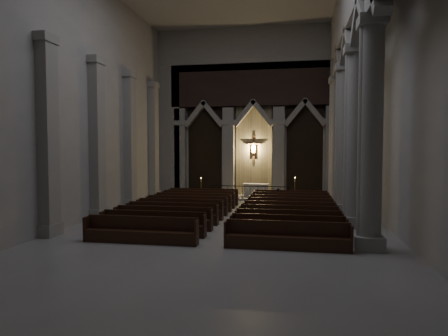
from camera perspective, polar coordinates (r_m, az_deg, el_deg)
name	(u,v)px	position (r m, az deg, el deg)	size (l,w,h in m)	color
room	(226,52)	(17.66, 0.23, 16.18)	(24.00, 24.10, 12.00)	gray
sanctuary_wall	(254,104)	(28.78, 4.24, 9.05)	(14.00, 0.77, 12.00)	gray
right_arcade	(356,49)	(18.92, 18.30, 15.83)	(1.00, 24.00, 12.00)	gray
left_pilasters	(115,141)	(22.63, -15.30, 3.74)	(0.60, 13.00, 8.03)	gray
sanctuary_step	(252,197)	(27.91, 3.99, -4.22)	(8.50, 2.60, 0.15)	gray
altar	(256,190)	(27.77, 4.59, -3.16)	(1.77, 0.71, 0.90)	beige
altar_rail	(250,191)	(26.77, 3.74, -3.23)	(5.16, 0.09, 1.01)	black
candle_stand_left	(201,194)	(26.76, -3.29, -3.78)	(0.26, 0.26, 1.54)	#B69438
candle_stand_right	(295,195)	(26.53, 10.06, -3.83)	(0.27, 0.27, 1.63)	#B69438
pews	(233,214)	(19.59, 1.32, -6.57)	(9.80, 10.75, 0.98)	black
worshipper	(278,198)	(23.90, 7.75, -4.25)	(0.42, 0.27, 1.15)	black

